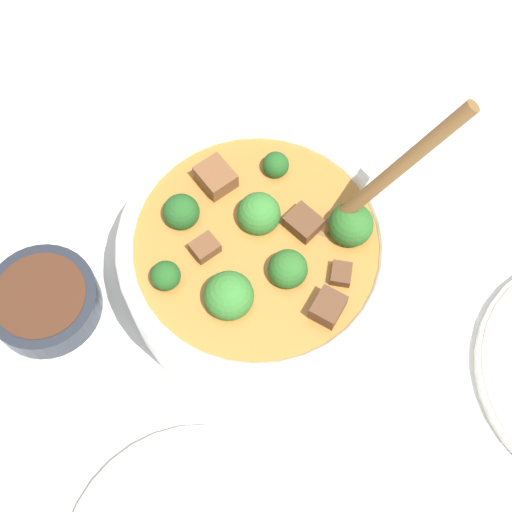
% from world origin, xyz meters
% --- Properties ---
extents(ground_plane, '(4.00, 4.00, 0.00)m').
position_xyz_m(ground_plane, '(0.00, 0.00, 0.00)').
color(ground_plane, silver).
extents(stew_bowl, '(0.25, 0.27, 0.24)m').
position_xyz_m(stew_bowl, '(0.00, 0.00, 0.06)').
color(stew_bowl, white).
rests_on(stew_bowl, ground_plane).
extents(condiment_bowl, '(0.11, 0.11, 0.03)m').
position_xyz_m(condiment_bowl, '(-0.12, -0.17, 0.02)').
color(condiment_bowl, '#232833').
rests_on(condiment_bowl, ground_plane).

